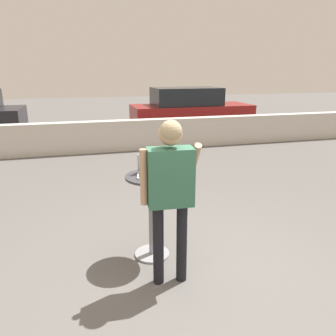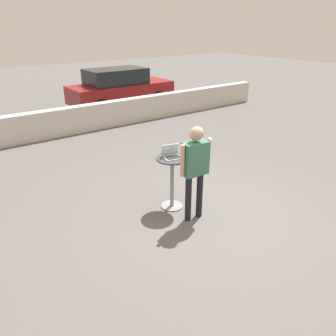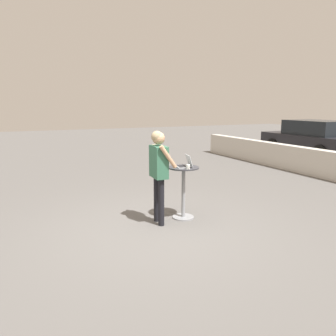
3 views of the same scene
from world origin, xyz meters
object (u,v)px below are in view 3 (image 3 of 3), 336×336
cafe_table (183,187)px  laptop (185,164)px  coffee_mug (188,167)px  parked_car_further_down (313,138)px  standing_person (159,165)px

cafe_table → laptop: (0.01, 0.02, 0.44)m
coffee_mug → parked_car_further_down: (-4.80, 8.59, -0.26)m
cafe_table → coffee_mug: 0.48m
coffee_mug → standing_person: bearing=-106.6°
laptop → standing_person: bearing=-83.8°
standing_person → parked_car_further_down: 10.23m
coffee_mug → parked_car_further_down: bearing=119.2°
laptop → standing_person: size_ratio=0.22×
standing_person → parked_car_further_down: (-4.65, 9.11, -0.31)m
laptop → standing_person: 0.56m
cafe_table → standing_person: (0.07, -0.54, 0.48)m
laptop → parked_car_further_down: parked_car_further_down is taller
cafe_table → standing_person: standing_person is taller
standing_person → cafe_table: bearing=97.6°
laptop → parked_car_further_down: bearing=118.2°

